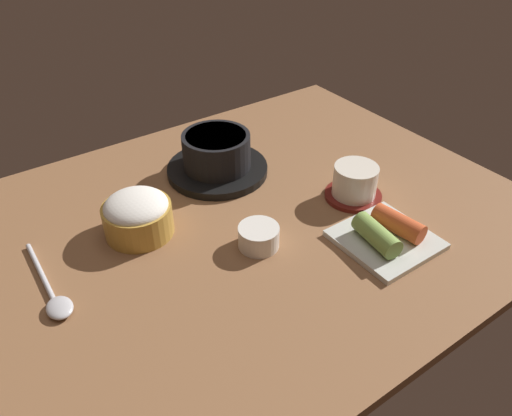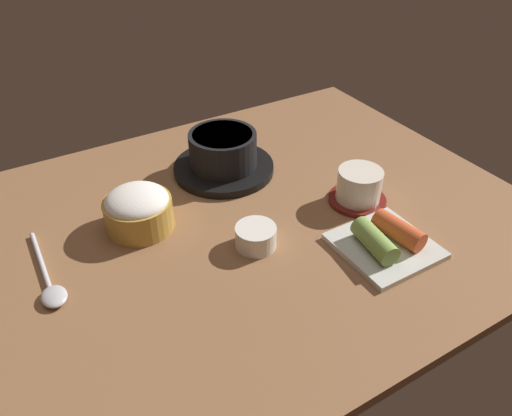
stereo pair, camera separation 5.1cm
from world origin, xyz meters
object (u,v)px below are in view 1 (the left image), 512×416
stone_pot (217,156)px  banchan_cup_center (259,236)px  tea_cup_with_saucer (355,183)px  kimchi_plate (386,235)px  spoon (54,296)px  rice_bowl (137,214)px

stone_pot → banchan_cup_center: (-6.11, -22.73, -1.76)cm
tea_cup_with_saucer → banchan_cup_center: bearing=-177.1°
banchan_cup_center → kimchi_plate: bearing=-32.7°
tea_cup_with_saucer → banchan_cup_center: (-22.14, -1.14, -1.19)cm
spoon → rice_bowl: bearing=23.2°
rice_bowl → spoon: (-16.52, -7.08, -3.11)cm
stone_pot → spoon: bearing=-157.2°
rice_bowl → kimchi_plate: bearing=-38.7°
rice_bowl → banchan_cup_center: rice_bowl is taller
spoon → kimchi_plate: bearing=-20.9°
kimchi_plate → banchan_cup_center: bearing=147.3°
spoon → stone_pot: bearing=22.8°
rice_bowl → spoon: 18.24cm
banchan_cup_center → spoon: banchan_cup_center is taller
rice_bowl → spoon: rice_bowl is taller
banchan_cup_center → kimchi_plate: size_ratio=0.46×
tea_cup_with_saucer → spoon: (-52.96, 6.05, -2.54)cm
stone_pot → kimchi_plate: bearing=-71.5°
stone_pot → kimchi_plate: 35.86cm
kimchi_plate → spoon: bearing=159.1°
stone_pot → tea_cup_with_saucer: 26.90cm
stone_pot → rice_bowl: size_ratio=1.73×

